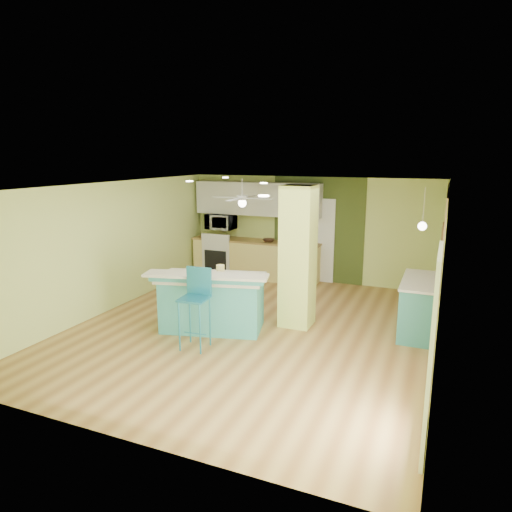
# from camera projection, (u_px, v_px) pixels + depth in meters

# --- Properties ---
(floor) EXTENTS (6.00, 7.00, 0.01)m
(floor) POSITION_uv_depth(u_px,v_px,m) (253.00, 329.00, 8.06)
(floor) COLOR olive
(floor) RESTS_ON ground
(ceiling) EXTENTS (6.00, 7.00, 0.01)m
(ceiling) POSITION_uv_depth(u_px,v_px,m) (253.00, 186.00, 7.52)
(ceiling) COLOR white
(ceiling) RESTS_ON wall_back
(wall_back) EXTENTS (6.00, 0.01, 2.50)m
(wall_back) POSITION_uv_depth(u_px,v_px,m) (310.00, 229.00, 10.94)
(wall_back) COLOR #C6D974
(wall_back) RESTS_ON floor
(wall_front) EXTENTS (6.00, 0.01, 2.50)m
(wall_front) POSITION_uv_depth(u_px,v_px,m) (117.00, 331.00, 4.64)
(wall_front) COLOR #C6D974
(wall_front) RESTS_ON floor
(wall_left) EXTENTS (0.01, 7.00, 2.50)m
(wall_left) POSITION_uv_depth(u_px,v_px,m) (112.00, 246.00, 8.93)
(wall_left) COLOR #C6D974
(wall_left) RESTS_ON floor
(wall_right) EXTENTS (0.01, 7.00, 2.50)m
(wall_right) POSITION_uv_depth(u_px,v_px,m) (442.00, 278.00, 6.65)
(wall_right) COLOR #C6D974
(wall_right) RESTS_ON floor
(wood_panel) EXTENTS (0.02, 3.40, 2.50)m
(wood_panel) POSITION_uv_depth(u_px,v_px,m) (441.00, 268.00, 7.20)
(wood_panel) COLOR #957455
(wood_panel) RESTS_ON floor
(olive_accent) EXTENTS (2.20, 0.02, 2.50)m
(olive_accent) POSITION_uv_depth(u_px,v_px,m) (318.00, 230.00, 10.85)
(olive_accent) COLOR #3F4F1F
(olive_accent) RESTS_ON floor
(interior_door) EXTENTS (0.82, 0.05, 2.00)m
(interior_door) POSITION_uv_depth(u_px,v_px,m) (317.00, 240.00, 10.88)
(interior_door) COLOR white
(interior_door) RESTS_ON floor
(french_door) EXTENTS (0.04, 1.08, 2.10)m
(french_door) POSITION_uv_depth(u_px,v_px,m) (432.00, 351.00, 4.64)
(french_door) COLOR white
(french_door) RESTS_ON floor
(column) EXTENTS (0.55, 0.55, 2.50)m
(column) POSITION_uv_depth(u_px,v_px,m) (298.00, 257.00, 7.99)
(column) COLOR #D1E469
(column) RESTS_ON floor
(kitchen_run) EXTENTS (3.25, 0.63, 0.94)m
(kitchen_run) POSITION_uv_depth(u_px,v_px,m) (255.00, 259.00, 11.33)
(kitchen_run) COLOR #ECD77B
(kitchen_run) RESTS_ON floor
(stove) EXTENTS (0.76, 0.66, 1.08)m
(stove) POSITION_uv_depth(u_px,v_px,m) (221.00, 256.00, 11.68)
(stove) COLOR silver
(stove) RESTS_ON floor
(upper_cabinets) EXTENTS (3.20, 0.34, 0.80)m
(upper_cabinets) POSITION_uv_depth(u_px,v_px,m) (257.00, 199.00, 11.12)
(upper_cabinets) COLOR silver
(upper_cabinets) RESTS_ON wall_back
(microwave) EXTENTS (0.70, 0.48, 0.39)m
(microwave) POSITION_uv_depth(u_px,v_px,m) (221.00, 222.00, 11.50)
(microwave) COLOR white
(microwave) RESTS_ON wall_back
(ceiling_fan) EXTENTS (1.41, 1.41, 0.61)m
(ceiling_fan) POSITION_uv_depth(u_px,v_px,m) (242.00, 199.00, 9.82)
(ceiling_fan) COLOR silver
(ceiling_fan) RESTS_ON ceiling
(pendant_lamp) EXTENTS (0.14, 0.14, 0.69)m
(pendant_lamp) POSITION_uv_depth(u_px,v_px,m) (422.00, 226.00, 7.32)
(pendant_lamp) COLOR silver
(pendant_lamp) RESTS_ON ceiling
(wall_decor) EXTENTS (0.03, 0.90, 0.70)m
(wall_decor) POSITION_uv_depth(u_px,v_px,m) (442.00, 247.00, 7.32)
(wall_decor) COLOR brown
(wall_decor) RESTS_ON wood_panel
(peninsula) EXTENTS (2.13, 1.52, 1.09)m
(peninsula) POSITION_uv_depth(u_px,v_px,m) (212.00, 301.00, 7.95)
(peninsula) COLOR teal
(peninsula) RESTS_ON floor
(bar_stool) EXTENTS (0.45, 0.45, 1.28)m
(bar_stool) POSITION_uv_depth(u_px,v_px,m) (196.00, 295.00, 7.14)
(bar_stool) COLOR teal
(bar_stool) RESTS_ON floor
(side_counter) EXTENTS (0.62, 1.46, 0.94)m
(side_counter) POSITION_uv_depth(u_px,v_px,m) (419.00, 306.00, 7.79)
(side_counter) COLOR teal
(side_counter) RESTS_ON floor
(fruit_bowl) EXTENTS (0.35, 0.35, 0.07)m
(fruit_bowl) POSITION_uv_depth(u_px,v_px,m) (269.00, 240.00, 11.02)
(fruit_bowl) COLOR #3C2518
(fruit_bowl) RESTS_ON kitchen_run
(canister) EXTENTS (0.14, 0.14, 0.18)m
(canister) POSITION_uv_depth(u_px,v_px,m) (220.00, 270.00, 7.92)
(canister) COLOR yellow
(canister) RESTS_ON peninsula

